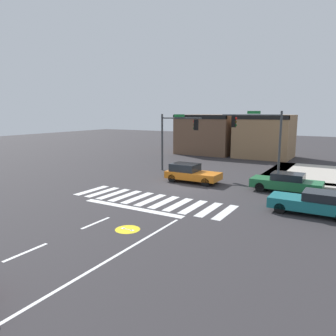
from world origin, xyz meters
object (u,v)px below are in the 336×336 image
at_px(car_orange, 191,173).
at_px(traffic_signal_northwest, 177,132).
at_px(car_teal, 315,203).
at_px(traffic_signal_northeast, 258,131).
at_px(car_green, 286,183).

bearing_deg(car_orange, traffic_signal_northwest, 132.74).
xyz_separation_m(traffic_signal_northwest, car_teal, (12.70, -7.50, -3.02)).
distance_m(traffic_signal_northwest, car_orange, 5.56).
bearing_deg(traffic_signal_northwest, traffic_signal_northeast, 6.68).
xyz_separation_m(traffic_signal_northwest, traffic_signal_northeast, (7.25, 0.85, 0.24)).
bearing_deg(traffic_signal_northeast, car_orange, 46.72).
height_order(car_orange, car_teal, car_orange).
height_order(car_orange, car_green, car_orange).
relative_size(car_green, car_teal, 1.06).
xyz_separation_m(traffic_signal_northwest, car_orange, (3.19, -3.45, -2.96)).
relative_size(traffic_signal_northwest, car_orange, 1.25).
xyz_separation_m(traffic_signal_northwest, car_green, (10.42, -3.13, -2.99)).
height_order(traffic_signal_northwest, car_teal, traffic_signal_northwest).
bearing_deg(car_green, car_teal, -62.44).
relative_size(car_orange, car_teal, 0.95).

